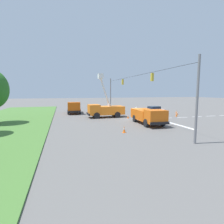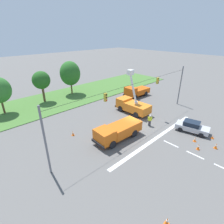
{
  "view_description": "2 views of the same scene",
  "coord_description": "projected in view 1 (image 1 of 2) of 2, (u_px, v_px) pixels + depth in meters",
  "views": [
    {
      "loc": [
        -24.63,
        10.5,
        4.25
      ],
      "look_at": [
        1.18,
        3.07,
        1.16
      ],
      "focal_mm": 28.0,
      "sensor_mm": 36.0,
      "label": 1
    },
    {
      "loc": [
        -17.85,
        -13.81,
        12.73
      ],
      "look_at": [
        -0.41,
        4.28,
        1.13
      ],
      "focal_mm": 28.0,
      "sensor_mm": 36.0,
      "label": 2
    }
  ],
  "objects": [
    {
      "name": "traffic_cone_foreground_left",
      "position": [
        166.0,
        112.0,
        34.14
      ],
      "size": [
        0.36,
        0.36,
        0.61
      ],
      "color": "orange",
      "rests_on": "ground"
    },
    {
      "name": "grass_verge",
      "position": [
        1.0,
        126.0,
        21.94
      ],
      "size": [
        56.0,
        12.0,
        0.1
      ],
      "primitive_type": "cube",
      "color": "#477533",
      "rests_on": "ground"
    },
    {
      "name": "traffic_cone_mid_right",
      "position": [
        163.0,
        110.0,
        38.53
      ],
      "size": [
        0.36,
        0.36,
        0.62
      ],
      "color": "orange",
      "rests_on": "ground"
    },
    {
      "name": "lane_markings",
      "position": [
        164.0,
        118.0,
        28.37
      ],
      "size": [
        17.6,
        15.25,
        0.01
      ],
      "color": "silver",
      "rests_on": "ground"
    },
    {
      "name": "utility_truck_bucket_lift",
      "position": [
        105.0,
        109.0,
        29.29
      ],
      "size": [
        2.64,
        6.12,
        7.2
      ],
      "color": "orange",
      "rests_on": "ground"
    },
    {
      "name": "traffic_cone_mid_left",
      "position": [
        177.0,
        113.0,
        32.47
      ],
      "size": [
        0.36,
        0.36,
        0.74
      ],
      "color": "orange",
      "rests_on": "ground"
    },
    {
      "name": "signal_gantry",
      "position": [
        134.0,
        92.0,
        26.34
      ],
      "size": [
        26.2,
        0.33,
        7.2
      ],
      "color": "slate",
      "rests_on": "ground"
    },
    {
      "name": "utility_truck_support_far",
      "position": [
        74.0,
        108.0,
        34.54
      ],
      "size": [
        6.11,
        2.71,
        2.33
      ],
      "color": "#D6560F",
      "rests_on": "ground"
    },
    {
      "name": "traffic_cone_foreground_right",
      "position": [
        167.0,
        114.0,
        31.52
      ],
      "size": [
        0.36,
        0.36,
        0.62
      ],
      "color": "orange",
      "rests_on": "ground"
    },
    {
      "name": "utility_truck_support_near",
      "position": [
        148.0,
        115.0,
        23.13
      ],
      "size": [
        6.82,
        2.7,
        2.1
      ],
      "color": "orange",
      "rests_on": "ground"
    },
    {
      "name": "road_worker",
      "position": [
        136.0,
        112.0,
        28.97
      ],
      "size": [
        0.52,
        0.47,
        1.77
      ],
      "color": "#383842",
      "rests_on": "ground"
    },
    {
      "name": "traffic_cone_far_left",
      "position": [
        128.0,
        116.0,
        28.37
      ],
      "size": [
        0.36,
        0.36,
        0.65
      ],
      "color": "orange",
      "rests_on": "ground"
    },
    {
      "name": "traffic_cone_lane_edge_b",
      "position": [
        176.0,
        114.0,
        30.46
      ],
      "size": [
        0.36,
        0.36,
        0.74
      ],
      "color": "orange",
      "rests_on": "ground"
    },
    {
      "name": "traffic_cone_far_right",
      "position": [
        124.0,
        129.0,
        18.32
      ],
      "size": [
        0.36,
        0.36,
        0.7
      ],
      "color": "orange",
      "rests_on": "ground"
    },
    {
      "name": "sedan_silver",
      "position": [
        154.0,
        110.0,
        33.06
      ],
      "size": [
        2.63,
        4.58,
        1.56
      ],
      "color": "#B7B7BC",
      "rests_on": "ground"
    },
    {
      "name": "traffic_cone_lane_edge_a",
      "position": [
        176.0,
        112.0,
        34.72
      ],
      "size": [
        0.36,
        0.36,
        0.64
      ],
      "color": "orange",
      "rests_on": "ground"
    },
    {
      "name": "ground_plane",
      "position": [
        133.0,
        120.0,
        26.89
      ],
      "size": [
        200.0,
        200.0,
        0.0
      ],
      "primitive_type": "plane",
      "color": "#605E5B"
    }
  ]
}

